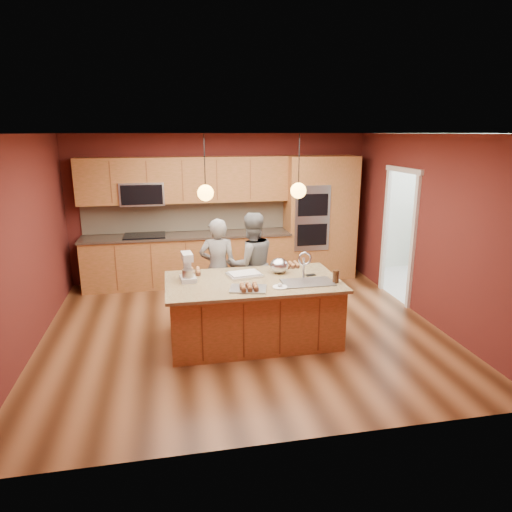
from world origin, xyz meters
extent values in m
plane|color=#432311|center=(0.00, 0.00, 0.00)|extent=(5.50, 5.50, 0.00)
plane|color=white|center=(0.00, 0.00, 2.70)|extent=(5.50, 5.50, 0.00)
plane|color=#541C18|center=(0.00, 2.50, 1.35)|extent=(5.50, 0.00, 5.50)
plane|color=#541C18|center=(0.00, -2.50, 1.35)|extent=(5.50, 0.00, 5.50)
plane|color=#541C18|center=(-2.75, 0.00, 1.35)|extent=(0.00, 5.00, 5.00)
plane|color=#541C18|center=(2.75, 0.00, 1.35)|extent=(0.00, 5.00, 5.00)
cube|color=brown|center=(-0.65, 2.20, 0.45)|extent=(3.70, 0.60, 0.90)
cube|color=#32251E|center=(-0.65, 2.19, 0.92)|extent=(3.74, 0.64, 0.04)
cube|color=#C0AF8E|center=(-0.65, 2.48, 1.22)|extent=(3.70, 0.03, 0.56)
cube|color=brown|center=(-0.65, 2.32, 1.90)|extent=(3.70, 0.36, 0.80)
cube|color=black|center=(-1.40, 2.18, 0.94)|extent=(0.72, 0.52, 0.03)
cube|color=#A1A4A8|center=(-1.40, 2.30, 1.68)|extent=(0.76, 0.40, 0.40)
cube|color=brown|center=(1.60, 2.20, 1.15)|extent=(0.80, 0.60, 2.30)
cube|color=#A1A4A8|center=(1.60, 1.90, 1.20)|extent=(0.66, 0.04, 1.20)
cube|color=brown|center=(2.25, 2.20, 1.15)|extent=(0.50, 0.60, 2.30)
plane|color=beige|center=(3.65, 1.20, 0.00)|extent=(2.60, 2.60, 0.00)
plane|color=silver|center=(4.55, 1.20, 1.35)|extent=(0.00, 2.70, 2.70)
cube|color=white|center=(4.35, 1.20, 1.95)|extent=(0.35, 2.40, 0.75)
cylinder|color=black|center=(-0.51, -0.34, 2.35)|extent=(0.01, 0.01, 0.70)
sphere|color=#F3A438|center=(-0.51, -0.34, 2.00)|extent=(0.20, 0.20, 0.20)
cylinder|color=black|center=(0.67, -0.34, 2.35)|extent=(0.01, 0.01, 0.70)
sphere|color=#F3A438|center=(0.67, -0.34, 2.00)|extent=(0.20, 0.20, 0.20)
cube|color=brown|center=(0.08, -0.34, 0.40)|extent=(2.17, 1.18, 0.80)
cube|color=#D0C180|center=(0.08, -0.34, 0.82)|extent=(2.27, 1.28, 0.04)
cube|color=#A1A4A8|center=(0.76, -0.57, 0.76)|extent=(0.65, 0.38, 0.18)
imported|color=black|center=(-0.28, 0.55, 0.76)|extent=(0.61, 0.45, 1.52)
imported|color=slate|center=(0.22, 0.55, 0.79)|extent=(0.85, 0.71, 1.58)
cube|color=silver|center=(-0.76, -0.20, 0.87)|extent=(0.22, 0.28, 0.06)
cube|color=silver|center=(-0.76, -0.09, 1.02)|extent=(0.11, 0.09, 0.26)
cube|color=silver|center=(-0.76, -0.18, 1.16)|extent=(0.15, 0.27, 0.10)
cylinder|color=silver|center=(-0.76, -0.24, 0.94)|extent=(0.15, 0.15, 0.14)
cube|color=white|center=(0.00, -0.13, 0.85)|extent=(0.50, 0.41, 0.03)
cube|color=silver|center=(0.00, -0.13, 0.87)|extent=(0.43, 0.34, 0.02)
cube|color=#A1A4A8|center=(-0.05, -0.68, 0.85)|extent=(0.51, 0.42, 0.02)
ellipsoid|color=silver|center=(0.50, -0.08, 0.94)|extent=(0.26, 0.26, 0.22)
cylinder|color=white|center=(0.36, -0.69, 0.85)|extent=(0.19, 0.19, 0.01)
cylinder|color=#361F10|center=(1.11, -0.63, 0.92)|extent=(0.08, 0.08, 0.16)
cube|color=black|center=(0.89, -0.28, 0.84)|extent=(0.15, 0.10, 0.01)
cube|color=silver|center=(4.19, 0.90, 0.52)|extent=(0.78, 0.79, 1.04)
cube|color=silver|center=(4.18, 1.63, 0.46)|extent=(0.67, 0.68, 0.93)
camera|label=1|loc=(-0.97, -5.93, 2.72)|focal=32.00mm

